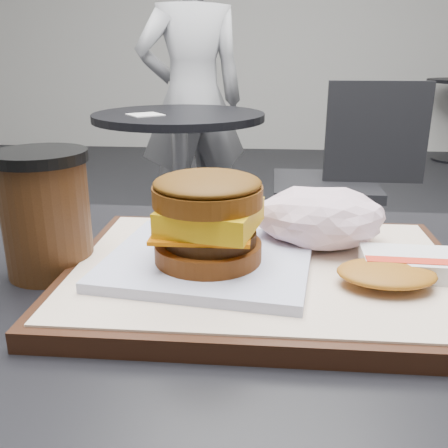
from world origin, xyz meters
TOP-DOWN VIEW (x-y plane):
  - serving_tray at (0.01, 0.06)m, footprint 0.38×0.28m
  - breakfast_sandwich at (-0.04, 0.04)m, footprint 0.21×0.19m
  - hash_brown at (0.13, 0.03)m, footprint 0.12×0.09m
  - crumpled_wrapper at (0.07, 0.11)m, footprint 0.14×0.11m
  - coffee_cup at (-0.21, 0.06)m, footprint 0.09×0.09m
  - neighbor_table at (-0.35, 1.65)m, footprint 0.70×0.70m
  - napkin at (-0.47, 1.56)m, footprint 0.17×0.17m
  - neighbor_chair at (0.32, 1.65)m, footprint 0.60×0.42m
  - patron at (-0.36, 2.13)m, footprint 0.64×0.54m

SIDE VIEW (x-z plane):
  - neighbor_chair at x=0.32m, z-range 0.07..0.95m
  - neighbor_table at x=-0.35m, z-range 0.18..0.93m
  - napkin at x=-0.47m, z-range 0.75..0.75m
  - patron at x=-0.36m, z-range 0.00..1.51m
  - serving_tray at x=0.01m, z-range 0.77..0.79m
  - hash_brown at x=0.13m, z-range 0.79..0.81m
  - crumpled_wrapper at x=0.07m, z-range 0.79..0.85m
  - breakfast_sandwich at x=-0.04m, z-range 0.78..0.88m
  - coffee_cup at x=-0.21m, z-range 0.77..0.90m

